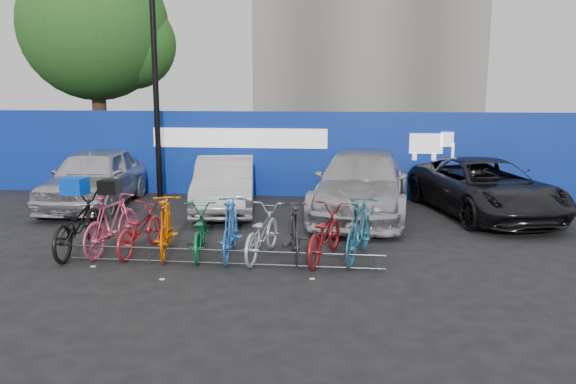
% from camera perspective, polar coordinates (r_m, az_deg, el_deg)
% --- Properties ---
extents(ground, '(100.00, 100.00, 0.00)m').
position_cam_1_polar(ground, '(10.42, -5.95, -6.47)').
color(ground, black).
rests_on(ground, ground).
extents(hoarding, '(22.00, 0.18, 2.40)m').
position_cam_1_polar(hoarding, '(15.98, -1.35, 3.91)').
color(hoarding, '#0A2F95').
rests_on(hoarding, ground).
extents(tree, '(5.40, 5.20, 7.80)m').
position_cam_1_polar(tree, '(21.82, -18.42, 15.30)').
color(tree, '#382314').
rests_on(tree, ground).
extents(lamppost, '(0.25, 0.50, 6.11)m').
position_cam_1_polar(lamppost, '(16.06, -13.32, 11.06)').
color(lamppost, black).
rests_on(lamppost, ground).
extents(bike_rack, '(5.60, 0.03, 0.30)m').
position_cam_1_polar(bike_rack, '(9.81, -6.73, -6.56)').
color(bike_rack, '#595B60').
rests_on(bike_rack, ground).
extents(car_0, '(2.20, 4.64, 1.53)m').
position_cam_1_polar(car_0, '(15.39, -19.04, 1.44)').
color(car_0, silver).
rests_on(car_0, ground).
extents(car_1, '(2.08, 4.22, 1.33)m').
position_cam_1_polar(car_1, '(14.10, -6.42, 0.76)').
color(car_1, silver).
rests_on(car_1, ground).
extents(car_2, '(2.60, 5.44, 1.53)m').
position_cam_1_polar(car_2, '(13.66, 7.49, 0.84)').
color(car_2, '#BAB9BF').
rests_on(car_2, ground).
extents(car_3, '(3.47, 5.31, 1.36)m').
position_cam_1_polar(car_3, '(14.32, 19.33, 0.43)').
color(car_3, black).
rests_on(car_3, ground).
extents(bike_0, '(0.89, 2.16, 1.11)m').
position_cam_1_polar(bike_0, '(11.15, -20.60, -3.02)').
color(bike_0, black).
rests_on(bike_0, ground).
extents(bike_1, '(0.76, 1.91, 1.12)m').
position_cam_1_polar(bike_1, '(10.95, -17.47, -3.04)').
color(bike_1, '#C64469').
rests_on(bike_1, ground).
extents(bike_2, '(0.77, 1.77, 0.90)m').
position_cam_1_polar(bike_2, '(10.82, -14.84, -3.66)').
color(bike_2, '#B11E27').
rests_on(bike_2, ground).
extents(bike_3, '(0.91, 1.87, 1.08)m').
position_cam_1_polar(bike_3, '(10.52, -12.31, -3.43)').
color(bike_3, '#F76502').
rests_on(bike_3, ground).
extents(bike_4, '(0.91, 1.81, 0.91)m').
position_cam_1_polar(bike_4, '(10.42, -9.05, -3.95)').
color(bike_4, '#106633').
rests_on(bike_4, ground).
extents(bike_5, '(0.66, 1.85, 1.09)m').
position_cam_1_polar(bike_5, '(10.18, -5.85, -3.68)').
color(bike_5, blue).
rests_on(bike_5, ground).
extents(bike_6, '(0.89, 1.87, 0.94)m').
position_cam_1_polar(bike_6, '(10.14, -2.71, -4.13)').
color(bike_6, '#B3B7BB').
rests_on(bike_6, ground).
extents(bike_7, '(0.74, 1.73, 1.00)m').
position_cam_1_polar(bike_7, '(10.11, 0.67, -3.98)').
color(bike_7, '#28282A').
rests_on(bike_7, ground).
extents(bike_8, '(1.06, 1.95, 0.97)m').
position_cam_1_polar(bike_8, '(10.02, 3.69, -4.22)').
color(bike_8, maroon).
rests_on(bike_8, ground).
extents(bike_9, '(0.93, 1.94, 1.12)m').
position_cam_1_polar(bike_9, '(10.05, 7.22, -3.81)').
color(bike_9, '#215772').
rests_on(bike_9, ground).
extents(cargo_crate, '(0.47, 0.39, 0.31)m').
position_cam_1_polar(cargo_crate, '(11.01, -20.84, 0.57)').
color(cargo_crate, '#043CCC').
rests_on(cargo_crate, bike_0).
extents(cargo_topcase, '(0.36, 0.32, 0.26)m').
position_cam_1_polar(cargo_topcase, '(10.82, -17.67, 0.50)').
color(cargo_topcase, black).
rests_on(cargo_topcase, bike_1).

